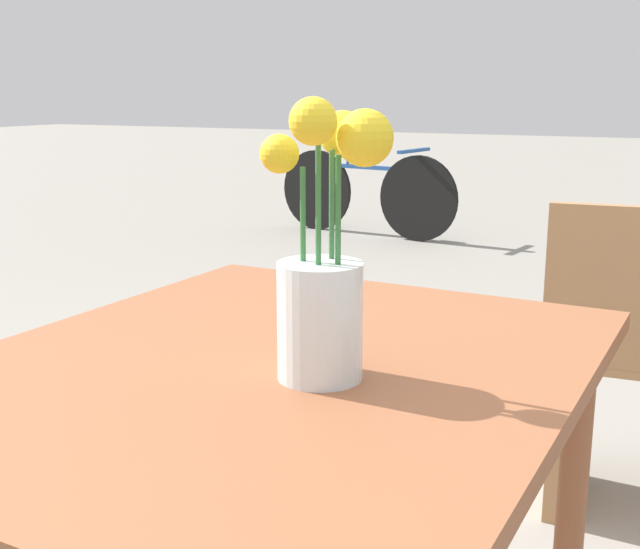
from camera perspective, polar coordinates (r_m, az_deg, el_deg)
table_front at (r=1.13m, az=-3.47°, el=-11.14°), size 0.82×0.99×0.76m
flower_vase at (r=0.99m, az=0.27°, el=-0.57°), size 0.17×0.16×0.35m
bicycle at (r=6.31m, az=3.27°, el=5.87°), size 1.57×0.44×0.75m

